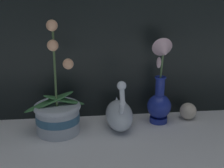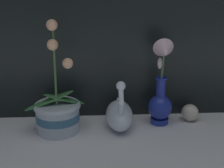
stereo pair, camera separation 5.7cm
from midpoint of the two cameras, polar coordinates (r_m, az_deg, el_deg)
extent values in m
plane|color=white|center=(1.13, 3.64, -10.61)|extent=(2.80, 2.80, 0.00)
cylinder|color=#B2BCCC|center=(1.20, -8.53, -6.05)|extent=(0.16, 0.16, 0.11)
cylinder|color=#386689|center=(1.20, -8.54, -5.81)|extent=(0.16, 0.16, 0.03)
torus|color=#B2BCCC|center=(1.18, -8.64, -3.97)|extent=(0.18, 0.18, 0.02)
cylinder|color=#4C6B3D|center=(1.13, -9.01, 3.29)|extent=(0.01, 0.04, 0.29)
ellipsoid|color=#38703D|center=(1.18, -7.33, -2.78)|extent=(0.16, 0.08, 0.07)
ellipsoid|color=#38703D|center=(1.17, -10.08, -3.02)|extent=(0.19, 0.07, 0.08)
sphere|color=#E5A87F|center=(1.09, -9.47, 10.59)|extent=(0.04, 0.04, 0.04)
sphere|color=#E5A87F|center=(1.09, -9.36, 7.08)|extent=(0.04, 0.04, 0.04)
sphere|color=#E5A87F|center=(1.10, -6.63, 3.76)|extent=(0.04, 0.04, 0.04)
ellipsoid|color=silver|center=(1.21, 2.67, -5.75)|extent=(0.10, 0.19, 0.10)
cone|color=silver|center=(1.27, 2.35, -3.78)|extent=(0.05, 0.07, 0.08)
cylinder|color=silver|center=(1.13, 3.08, -4.59)|extent=(0.02, 0.05, 0.07)
sphere|color=silver|center=(1.10, 3.21, -3.57)|extent=(0.02, 0.02, 0.02)
cylinder|color=silver|center=(1.10, 3.15, -1.96)|extent=(0.02, 0.04, 0.06)
sphere|color=silver|center=(1.10, 3.10, -0.36)|extent=(0.03, 0.03, 0.03)
cylinder|color=navy|center=(1.29, 9.91, -6.55)|extent=(0.07, 0.07, 0.02)
ellipsoid|color=navy|center=(1.26, 10.05, -4.21)|extent=(0.10, 0.10, 0.10)
cylinder|color=navy|center=(1.23, 10.26, -0.66)|extent=(0.04, 0.04, 0.08)
torus|color=navy|center=(1.22, 10.36, 1.01)|extent=(0.05, 0.05, 0.01)
cylinder|color=#567A47|center=(1.20, 10.59, 3.04)|extent=(0.01, 0.03, 0.10)
cone|color=beige|center=(1.17, 10.97, 5.85)|extent=(0.08, 0.08, 0.09)
ellipsoid|color=beige|center=(1.20, 10.09, 3.75)|extent=(0.02, 0.02, 0.04)
sphere|color=beige|center=(1.32, 15.26, -5.09)|extent=(0.07, 0.07, 0.07)
camera|label=1|loc=(0.03, -88.60, 0.47)|focal=50.00mm
camera|label=2|loc=(0.03, 91.40, -0.47)|focal=50.00mm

